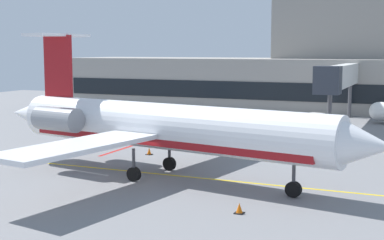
# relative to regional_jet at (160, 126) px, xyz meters

# --- Properties ---
(ground) EXTENTS (120.00, 120.00, 0.11)m
(ground) POSITION_rel_regional_jet_xyz_m (-0.61, -0.92, -3.34)
(ground) COLOR slate
(terminal_building) EXTENTS (76.24, 15.34, 18.73)m
(terminal_building) POSITION_rel_regional_jet_xyz_m (4.36, 47.01, 2.94)
(terminal_building) COLOR gray
(terminal_building) RESTS_ON ground
(jet_bridge_east) EXTENTS (2.40, 18.80, 6.65)m
(jet_bridge_east) POSITION_rel_regional_jet_xyz_m (6.94, 28.95, 1.96)
(jet_bridge_east) COLOR silver
(jet_bridge_east) RESTS_ON ground
(regional_jet) EXTENTS (28.77, 23.45, 9.29)m
(regional_jet) POSITION_rel_regional_jet_xyz_m (0.00, 0.00, 0.00)
(regional_jet) COLOR white
(regional_jet) RESTS_ON ground
(pushback_tractor) EXTENTS (2.78, 4.05, 2.25)m
(pushback_tractor) POSITION_rel_regional_jet_xyz_m (6.18, 21.18, -2.29)
(pushback_tractor) COLOR silver
(pushback_tractor) RESTS_ON ground
(belt_loader) EXTENTS (3.21, 2.50, 2.14)m
(belt_loader) POSITION_rel_regional_jet_xyz_m (-17.68, 19.61, -2.33)
(belt_loader) COLOR #1E4CB2
(belt_loader) RESTS_ON ground
(safety_cone_alpha) EXTENTS (0.47, 0.47, 0.55)m
(safety_cone_alpha) POSITION_rel_regional_jet_xyz_m (7.30, -5.73, -3.05)
(safety_cone_alpha) COLOR orange
(safety_cone_alpha) RESTS_ON ground
(safety_cone_bravo) EXTENTS (0.47, 0.47, 0.55)m
(safety_cone_bravo) POSITION_rel_regional_jet_xyz_m (-10.14, 2.81, -3.05)
(safety_cone_bravo) COLOR orange
(safety_cone_bravo) RESTS_ON ground
(safety_cone_charlie) EXTENTS (0.47, 0.47, 0.55)m
(safety_cone_charlie) POSITION_rel_regional_jet_xyz_m (-4.18, 6.51, -3.05)
(safety_cone_charlie) COLOR orange
(safety_cone_charlie) RESTS_ON ground
(safety_cone_delta) EXTENTS (0.47, 0.47, 0.55)m
(safety_cone_delta) POSITION_rel_regional_jet_xyz_m (-9.19, 9.60, -3.05)
(safety_cone_delta) COLOR orange
(safety_cone_delta) RESTS_ON ground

